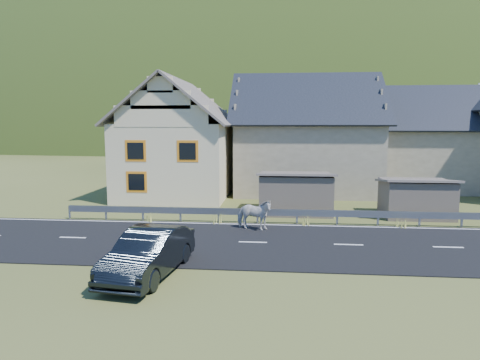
# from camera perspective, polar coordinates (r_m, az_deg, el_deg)

# --- Properties ---
(ground) EXTENTS (160.00, 160.00, 0.00)m
(ground) POSITION_cam_1_polar(r_m,az_deg,el_deg) (18.59, 14.27, -8.48)
(ground) COLOR #38401B
(ground) RESTS_ON ground
(road) EXTENTS (60.00, 7.00, 0.04)m
(road) POSITION_cam_1_polar(r_m,az_deg,el_deg) (18.59, 14.27, -8.42)
(road) COLOR black
(road) RESTS_ON ground
(lane_markings) EXTENTS (60.00, 6.60, 0.01)m
(lane_markings) POSITION_cam_1_polar(r_m,az_deg,el_deg) (18.58, 14.27, -8.34)
(lane_markings) COLOR silver
(lane_markings) RESTS_ON road
(guardrail) EXTENTS (28.10, 0.09, 0.75)m
(guardrail) POSITION_cam_1_polar(r_m,az_deg,el_deg) (22.00, 12.84, -4.42)
(guardrail) COLOR #93969B
(guardrail) RESTS_ON ground
(shed_left) EXTENTS (4.30, 3.30, 2.40)m
(shed_left) POSITION_cam_1_polar(r_m,az_deg,el_deg) (24.49, 7.38, -1.79)
(shed_left) COLOR #6F6255
(shed_left) RESTS_ON ground
(shed_right) EXTENTS (3.80, 2.90, 2.20)m
(shed_right) POSITION_cam_1_polar(r_m,az_deg,el_deg) (25.11, 22.42, -2.31)
(shed_right) COLOR #6F6255
(shed_right) RESTS_ON ground
(house_cream) EXTENTS (7.80, 9.80, 8.30)m
(house_cream) POSITION_cam_1_polar(r_m,az_deg,el_deg) (30.49, -8.19, 6.19)
(house_cream) COLOR beige
(house_cream) RESTS_ON ground
(house_stone_a) EXTENTS (10.80, 9.80, 8.90)m
(house_stone_a) POSITION_cam_1_polar(r_m,az_deg,el_deg) (32.70, 8.73, 6.76)
(house_stone_a) COLOR #9D937C
(house_stone_a) RESTS_ON ground
(house_stone_b) EXTENTS (9.80, 8.80, 8.10)m
(house_stone_b) POSITION_cam_1_polar(r_m,az_deg,el_deg) (36.64, 24.41, 5.63)
(house_stone_b) COLOR #9D937C
(house_stone_b) RESTS_ON ground
(mountain) EXTENTS (440.00, 280.00, 260.00)m
(mountain) POSITION_cam_1_polar(r_m,az_deg,el_deg) (199.39, 7.55, 0.35)
(mountain) COLOR #1D3B10
(mountain) RESTS_ON ground
(conifer_patch) EXTENTS (76.00, 50.00, 28.00)m
(conifer_patch) POSITION_cam_1_polar(r_m,az_deg,el_deg) (137.87, -17.03, 7.69)
(conifer_patch) COLOR black
(conifer_patch) RESTS_ON ground
(horse) EXTENTS (1.20, 1.91, 1.50)m
(horse) POSITION_cam_1_polar(r_m,az_deg,el_deg) (20.31, 1.87, -4.58)
(horse) COLOR beige
(horse) RESTS_ON road
(car) EXTENTS (2.24, 4.87, 1.55)m
(car) POSITION_cam_1_polar(r_m,az_deg,el_deg) (14.82, -12.03, -9.46)
(car) COLOR black
(car) RESTS_ON ground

